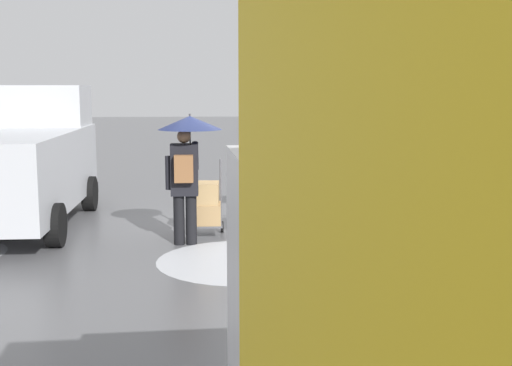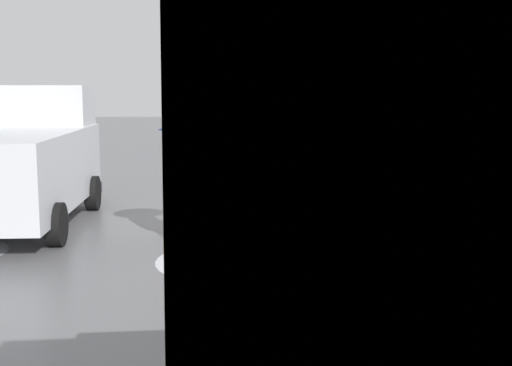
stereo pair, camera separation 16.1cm
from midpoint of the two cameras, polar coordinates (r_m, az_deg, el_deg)
The scene contains 8 objects.
ground_plane at distance 12.29m, azimuth -1.63°, elevation -3.88°, with size 90.00×90.00×0.00m, color #5B5B5E.
slush_patch_under_van at distance 10.05m, azimuth -1.53°, elevation -6.62°, with size 2.60×2.60×0.01m, color silver.
cargo_van_parked_right at distance 13.23m, azimuth -19.61°, elevation 1.68°, with size 2.23×5.35×2.60m.
shopping_cart_vendor at distance 11.56m, azimuth 0.45°, elevation -1.78°, with size 0.64×0.88×1.04m.
hand_dolly_boxes at distance 11.60m, azimuth -4.48°, elevation -1.92°, with size 0.53×0.71×1.32m.
pedestrian_pink_side at distance 10.88m, azimuth -6.29°, elevation 2.86°, with size 1.04×1.04×2.15m.
pedestrian_black_side at distance 12.59m, azimuth 3.45°, elevation 3.69°, with size 1.04×1.04×2.15m.
street_lamp at distance 10.92m, azimuth 14.70°, elevation 6.87°, with size 0.28×0.28×3.86m.
Camera 1 is at (0.70, 11.99, 2.59)m, focal length 46.96 mm.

